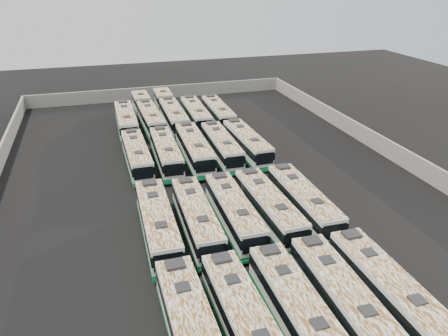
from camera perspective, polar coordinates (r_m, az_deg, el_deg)
The scene contains 22 objects.
ground at distance 46.02m, azimuth -1.17°, elevation -2.52°, with size 140.00×140.00×0.00m, color black.
perimeter_wall at distance 45.53m, azimuth -1.18°, elevation -1.28°, with size 45.20×73.20×2.20m.
bus_front_far_left at distance 27.07m, azimuth -4.08°, elevation -20.85°, with size 2.57×11.63×3.27m.
bus_front_left at distance 27.72m, azimuth 2.81°, elevation -19.59°, with size 2.60×11.37×3.19m.
bus_front_center at distance 28.72m, azimuth 9.65°, elevation -18.08°, with size 2.41×11.33×3.19m.
bus_front_right at distance 30.07m, azimuth 15.32°, elevation -16.39°, with size 2.71×11.48×3.22m.
bus_front_far_right at distance 31.65m, azimuth 20.64°, elevation -14.86°, with size 2.43×11.42×3.22m.
bus_midfront_far_left at distance 36.90m, azimuth -8.66°, elevation -7.21°, with size 2.68×11.68×3.28m.
bus_midfront_left at distance 37.42m, azimuth -3.59°, elevation -6.58°, with size 2.59×11.24×3.15m.
bus_midfront_center at distance 38.23m, azimuth 1.30°, elevation -5.81°, with size 2.53×11.23×3.15m.
bus_midfront_right at distance 39.11m, azimuth 5.86°, elevation -5.14°, with size 2.62×11.46×3.21m.
bus_midfront_far_right at distance 40.44m, azimuth 10.29°, elevation -4.37°, with size 2.50×11.42×3.21m.
bus_midback_far_left at distance 50.60m, azimuth -11.31°, elevation 1.59°, with size 2.49×11.17×3.14m.
bus_midback_left at distance 50.85m, azimuth -7.57°, elevation 2.00°, with size 2.66×11.32×3.17m.
bus_midback_center at distance 51.42m, azimuth -3.89°, elevation 2.50°, with size 2.77×11.77×3.30m.
bus_midback_right at distance 52.26m, azimuth -0.34°, elevation 2.85°, with size 2.58×11.28×3.17m.
bus_midback_far_right at distance 53.17m, azimuth 3.00°, elevation 3.22°, with size 2.66×11.39×3.19m.
bus_back_far_left at distance 62.58m, azimuth -12.64°, elevation 6.01°, with size 2.62×11.65×3.27m.
bus_back_left at distance 65.65m, azimuth -9.95°, elevation 7.05°, with size 2.80×17.47×3.16m.
bus_back_center at distance 66.14m, azimuth -7.06°, elevation 7.42°, with size 2.71×18.06×3.27m.
bus_back_right at distance 63.98m, azimuth -3.70°, elevation 6.94°, with size 2.71×11.49×3.22m.
bus_back_far_right at distance 64.77m, azimuth -0.77°, elevation 7.17°, with size 2.59×11.22×3.15m.
Camera 1 is at (-10.90, -39.52, 20.91)m, focal length 35.00 mm.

